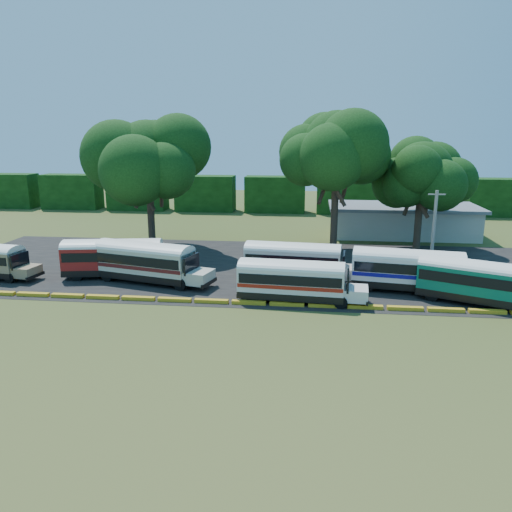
# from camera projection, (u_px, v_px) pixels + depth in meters

# --- Properties ---
(ground) EXTENTS (160.00, 160.00, 0.00)m
(ground) POSITION_uv_depth(u_px,v_px,m) (228.00, 308.00, 38.48)
(ground) COLOR #2E4617
(ground) RESTS_ON ground
(asphalt_strip) EXTENTS (64.00, 24.00, 0.02)m
(asphalt_strip) POSITION_uv_depth(u_px,v_px,m) (258.00, 268.00, 49.94)
(asphalt_strip) COLOR black
(asphalt_strip) RESTS_ON ground
(curb) EXTENTS (53.70, 0.45, 0.30)m
(curb) POSITION_uv_depth(u_px,v_px,m) (230.00, 302.00, 39.41)
(curb) COLOR gold
(curb) RESTS_ON ground
(terminal_building) EXTENTS (19.00, 9.00, 4.00)m
(terminal_building) POSITION_uv_depth(u_px,v_px,m) (402.00, 220.00, 64.95)
(terminal_building) COLOR #B9B5A9
(terminal_building) RESTS_ON ground
(treeline_backdrop) EXTENTS (130.00, 4.00, 6.00)m
(treeline_backdrop) POSITION_uv_depth(u_px,v_px,m) (275.00, 194.00, 84.04)
(treeline_backdrop) COLOR black
(treeline_backdrop) RESTS_ON ground
(bus_red) EXTENTS (11.25, 4.58, 3.60)m
(bus_red) POSITION_uv_depth(u_px,v_px,m) (116.00, 255.00, 46.28)
(bus_red) COLOR black
(bus_red) RESTS_ON ground
(bus_cream_west) EXTENTS (11.50, 5.49, 3.67)m
(bus_cream_west) POSITION_uv_depth(u_px,v_px,m) (146.00, 260.00, 44.66)
(bus_cream_west) COLOR black
(bus_cream_west) RESTS_ON ground
(bus_cream_east) EXTENTS (10.78, 3.57, 3.48)m
(bus_cream_east) POSITION_uv_depth(u_px,v_px,m) (295.00, 259.00, 45.33)
(bus_cream_east) COLOR black
(bus_cream_east) RESTS_ON ground
(bus_white_red) EXTENTS (10.41, 3.31, 3.37)m
(bus_white_red) POSITION_uv_depth(u_px,v_px,m) (294.00, 279.00, 39.55)
(bus_white_red) COLOR black
(bus_white_red) RESTS_ON ground
(bus_white_blue) EXTENTS (11.35, 4.42, 3.63)m
(bus_white_blue) POSITION_uv_depth(u_px,v_px,m) (410.00, 268.00, 42.04)
(bus_white_blue) COLOR black
(bus_white_blue) RESTS_ON ground
(bus_teal) EXTENTS (10.77, 6.83, 3.51)m
(bus_teal) POSITION_uv_depth(u_px,v_px,m) (481.00, 280.00, 38.84)
(bus_teal) COLOR black
(bus_teal) RESTS_ON ground
(tree_west) EXTENTS (10.56, 10.56, 14.55)m
(tree_west) POSITION_uv_depth(u_px,v_px,m) (148.00, 156.00, 55.18)
(tree_west) COLOR #322619
(tree_west) RESTS_ON ground
(tree_center) EXTENTS (9.98, 9.98, 15.53)m
(tree_center) POSITION_uv_depth(u_px,v_px,m) (337.00, 145.00, 54.21)
(tree_center) COLOR #322619
(tree_center) RESTS_ON ground
(tree_east) EXTENTS (9.25, 9.25, 12.22)m
(tree_east) POSITION_uv_depth(u_px,v_px,m) (422.00, 173.00, 55.74)
(tree_east) COLOR #322619
(tree_east) RESTS_ON ground
(utility_pole) EXTENTS (1.60, 0.30, 7.81)m
(utility_pole) POSITION_uv_depth(u_px,v_px,m) (434.00, 229.00, 48.40)
(utility_pole) COLOR gray
(utility_pole) RESTS_ON ground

